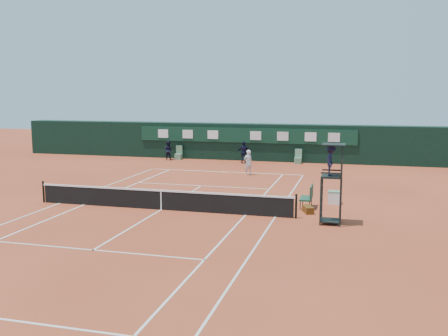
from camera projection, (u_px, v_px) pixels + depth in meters
The scene contains 14 objects.
ground at pixel (161, 210), 23.77m from camera, with size 90.00×90.00×0.00m, color #AD4628.
court_lines at pixel (161, 210), 23.77m from camera, with size 11.05×23.85×0.01m.
tennis_net at pixel (161, 199), 23.69m from camera, with size 12.90×0.10×1.10m.
back_wall at pixel (246, 142), 41.45m from camera, with size 40.00×1.65×3.00m.
linesman_chair_left at pixel (179, 156), 41.83m from camera, with size 0.55×0.50×1.15m.
linesman_chair_right at pixel (298, 160), 39.29m from camera, with size 0.55×0.50×1.15m.
umpire_chair at pixel (332, 167), 20.86m from camera, with size 0.96×0.95×3.42m.
player_bench at pixel (308, 196), 24.13m from camera, with size 0.56×1.20×1.10m.
tennis_bag at pixel (308, 209), 23.17m from camera, with size 0.36×0.82×0.31m, color black.
cooler at pixel (334, 197), 25.06m from camera, with size 0.57×0.57×0.65m.
tennis_ball at pixel (269, 184), 30.36m from camera, with size 0.06×0.06×0.06m, color #BAD331.
player at pixel (248, 162), 33.79m from camera, with size 0.62×0.41×1.71m, color silver.
ball_kid_left at pixel (168, 150), 41.36m from camera, with size 0.77×0.60×1.58m, color black.
ball_kid_right at pixel (244, 152), 39.31m from camera, with size 1.02×0.43×1.74m, color black.
Camera 1 is at (8.85, -21.66, 5.51)m, focal length 40.00 mm.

